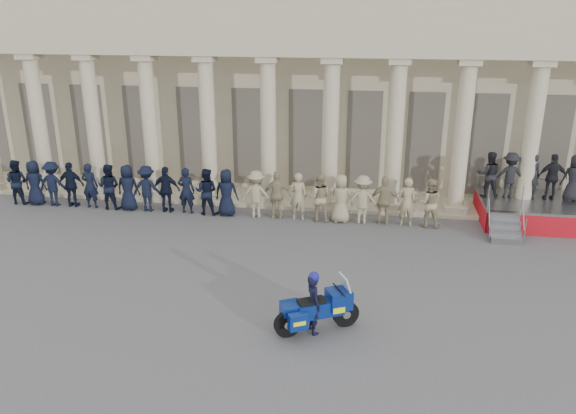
{
  "coord_description": "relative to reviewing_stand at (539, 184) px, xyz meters",
  "views": [
    {
      "loc": [
        3.24,
        -14.63,
        8.01
      ],
      "look_at": [
        0.29,
        3.38,
        1.6
      ],
      "focal_mm": 35.0,
      "sensor_mm": 36.0,
      "label": 1
    }
  ],
  "objects": [
    {
      "name": "motorcycle",
      "position": [
        -7.63,
        -9.52,
        -0.9
      ],
      "size": [
        2.16,
        1.5,
        1.52
      ],
      "rotation": [
        0.0,
        0.0,
        0.48
      ],
      "color": "black",
      "rests_on": "ground"
    },
    {
      "name": "ground",
      "position": [
        -9.56,
        -7.77,
        -1.56
      ],
      "size": [
        90.0,
        90.0,
        0.0
      ],
      "primitive_type": "plane",
      "color": "#4A4A4D",
      "rests_on": "ground"
    },
    {
      "name": "officer_rank",
      "position": [
        -13.16,
        -1.29,
        -0.58
      ],
      "size": [
        18.44,
        0.74,
        1.96
      ],
      "color": "black",
      "rests_on": "ground"
    },
    {
      "name": "building",
      "position": [
        -9.56,
        6.97,
        2.97
      ],
      "size": [
        40.0,
        12.5,
        9.0
      ],
      "color": "tan",
      "rests_on": "ground"
    },
    {
      "name": "rider",
      "position": [
        -7.75,
        -9.59,
        -0.69
      ],
      "size": [
        0.63,
        0.71,
        1.74
      ],
      "rotation": [
        0.0,
        0.0,
        2.05
      ],
      "color": "black",
      "rests_on": "ground"
    },
    {
      "name": "reviewing_stand",
      "position": [
        0.0,
        0.0,
        0.0
      ],
      "size": [
        4.9,
        4.25,
        2.75
      ],
      "color": "gray",
      "rests_on": "ground"
    }
  ]
}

